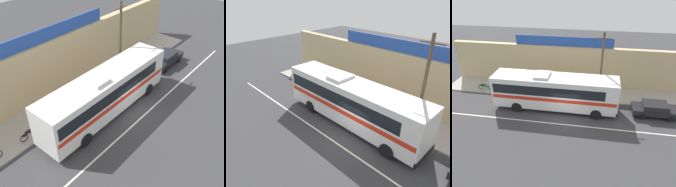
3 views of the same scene
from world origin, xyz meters
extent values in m
plane|color=#3A3A3D|center=(0.00, 0.00, 0.00)|extent=(70.00, 70.00, 0.00)
cube|color=#A8A399|center=(0.00, 5.20, 0.07)|extent=(30.00, 3.60, 0.14)
cube|color=tan|center=(0.00, 7.35, 2.40)|extent=(30.00, 0.70, 4.80)
cube|color=#234CAD|center=(-1.35, 7.35, 5.35)|extent=(11.30, 0.12, 1.10)
cube|color=silver|center=(0.00, -0.80, 0.00)|extent=(30.00, 0.14, 0.01)
cube|color=white|center=(-1.30, 1.77, 1.99)|extent=(12.22, 2.55, 3.10)
cube|color=black|center=(-1.78, 1.77, 2.54)|extent=(10.75, 2.57, 0.96)
cube|color=red|center=(-1.30, 1.77, 1.69)|extent=(11.97, 2.56, 0.36)
cube|color=black|center=(4.78, 1.77, 2.44)|extent=(0.04, 2.29, 1.40)
cube|color=black|center=(4.77, 1.77, 0.62)|extent=(0.12, 2.55, 0.36)
cube|color=silver|center=(-2.52, 1.77, 3.66)|extent=(1.40, 1.78, 0.24)
cylinder|color=black|center=(2.86, 2.95, 0.52)|extent=(1.04, 0.32, 1.04)
cylinder|color=black|center=(2.86, 0.58, 0.52)|extent=(1.04, 0.32, 1.04)
cylinder|color=black|center=(-4.96, 2.95, 0.52)|extent=(1.04, 0.32, 1.04)
cylinder|color=black|center=(-4.96, 0.58, 0.52)|extent=(1.04, 0.32, 1.04)
cube|color=black|center=(8.52, 2.06, 0.61)|extent=(4.41, 1.76, 0.56)
cube|color=black|center=(8.42, 2.06, 1.13)|extent=(2.29, 1.58, 0.48)
cube|color=black|center=(9.27, 2.06, 1.09)|extent=(0.21, 1.48, 0.34)
cylinder|color=black|center=(9.80, 2.89, 0.31)|extent=(0.62, 0.20, 0.62)
cylinder|color=black|center=(9.80, 1.23, 0.31)|extent=(0.62, 0.20, 0.62)
cylinder|color=black|center=(7.24, 2.89, 0.31)|extent=(0.62, 0.20, 0.62)
cylinder|color=black|center=(7.24, 1.23, 0.31)|extent=(0.62, 0.20, 0.62)
cylinder|color=brown|center=(3.06, 3.87, 3.80)|extent=(0.22, 0.22, 7.32)
cylinder|color=brown|center=(3.06, 3.87, 6.86)|extent=(1.60, 0.10, 0.10)
torus|color=black|center=(-9.47, 4.04, 0.45)|extent=(0.62, 0.06, 0.62)
torus|color=black|center=(-10.72, 4.04, 0.45)|extent=(0.62, 0.06, 0.62)
cylinder|color=silver|center=(-9.55, 4.04, 0.75)|extent=(0.34, 0.04, 0.65)
cylinder|color=silver|center=(-9.65, 4.04, 1.07)|extent=(0.03, 0.56, 0.03)
ellipsoid|color=#237F38|center=(-10.03, 4.04, 0.63)|extent=(0.56, 0.22, 0.34)
cube|color=black|center=(-10.32, 4.04, 0.75)|extent=(0.52, 0.20, 0.10)
ellipsoid|color=#237F38|center=(-10.66, 4.04, 0.59)|extent=(0.36, 0.14, 0.16)
torus|color=black|center=(-6.20, 4.01, 0.45)|extent=(0.62, 0.06, 0.62)
torus|color=black|center=(-7.50, 4.01, 0.45)|extent=(0.62, 0.06, 0.62)
cylinder|color=silver|center=(-6.28, 4.01, 0.75)|extent=(0.34, 0.04, 0.65)
cylinder|color=silver|center=(-6.38, 4.01, 1.07)|extent=(0.03, 0.56, 0.03)
ellipsoid|color=black|center=(-6.79, 4.01, 0.63)|extent=(0.56, 0.22, 0.34)
cube|color=black|center=(-7.09, 4.01, 0.75)|extent=(0.52, 0.20, 0.10)
ellipsoid|color=black|center=(-7.44, 4.01, 0.59)|extent=(0.36, 0.14, 0.16)
cylinder|color=brown|center=(-9.40, 4.98, 0.52)|extent=(0.13, 0.13, 0.77)
cylinder|color=brown|center=(-9.40, 4.80, 0.52)|extent=(0.13, 0.13, 0.77)
cylinder|color=gold|center=(-9.40, 4.89, 1.19)|extent=(0.30, 0.30, 0.57)
sphere|color=tan|center=(-9.40, 4.89, 1.61)|extent=(0.21, 0.21, 0.21)
cylinder|color=gold|center=(-9.40, 5.09, 1.22)|extent=(0.08, 0.08, 0.53)
cylinder|color=gold|center=(-9.40, 4.69, 1.22)|extent=(0.08, 0.08, 0.53)
camera|label=1|loc=(-13.54, -8.79, 13.40)|focal=41.66mm
camera|label=2|loc=(8.11, -8.92, 9.86)|focal=34.02mm
camera|label=3|loc=(2.53, -16.20, 12.45)|focal=34.24mm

